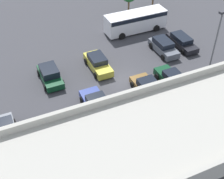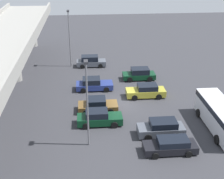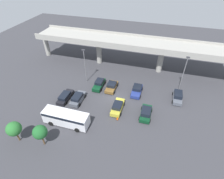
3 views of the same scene
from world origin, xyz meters
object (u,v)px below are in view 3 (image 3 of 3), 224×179
Objects in this scene: shuttle_bus at (66,117)px; lamp_post_mid_lot at (85,64)px; parked_car_5 at (137,90)px; parked_car_7 at (178,97)px; tree_front_far_right at (40,132)px; parked_car_3 at (112,86)px; parked_car_1 at (78,98)px; lamp_post_near_aisle at (184,72)px; tree_front_left at (14,129)px; parked_car_0 at (65,97)px; parked_car_4 at (118,107)px; traffic_cone at (117,118)px; parked_car_6 at (146,113)px; parked_car_2 at (99,84)px.

shuttle_bus is 13.64m from lamp_post_mid_lot.
parked_car_7 is (8.57, 0.16, 0.07)m from parked_car_5.
parked_car_3 is at bearing 69.51° from tree_front_far_right.
parked_car_1 is 12.84m from parked_car_5.
parked_car_1 reaches higher than parked_car_5.
lamp_post_near_aisle reaches higher than tree_front_left.
parked_car_0 is 11.36m from parked_car_4.
parked_car_0 is 23.55m from parked_car_7.
tree_front_far_right is 5.95× the size of traffic_cone.
lamp_post_mid_lot is at bearing 8.28° from parked_car_1.
traffic_cone is (-2.05, -8.80, -0.39)m from parked_car_5.
shuttle_bus is at bearing -173.81° from parked_car_1.
lamp_post_near_aisle is 16.85m from traffic_cone.
parked_car_7 is (22.62, 6.56, 0.11)m from parked_car_0.
shuttle_bus reaches higher than parked_car_5.
traffic_cone is at bearing 40.08° from tree_front_far_right.
parked_car_3 is at bearing -166.76° from lamp_post_near_aisle.
parked_car_3 is at bearing 58.48° from tree_front_left.
parked_car_6 is 6.34× the size of traffic_cone.
parked_car_4 is at bearing 104.27° from traffic_cone.
parked_car_5 is at bearing 55.01° from tree_front_far_right.
parked_car_7 is 27.06m from tree_front_far_right.
parked_car_1 is 0.97× the size of parked_car_5.
parked_car_5 is 1.05× the size of parked_car_6.
lamp_post_mid_lot is (-12.27, 0.88, 4.11)m from parked_car_5.
parked_car_2 is 1.11× the size of tree_front_far_right.
lamp_post_near_aisle is (22.89, 9.58, 4.28)m from parked_car_0.
parked_car_3 is at bearing -87.64° from parked_car_5.
parked_car_3 is 0.99× the size of parked_car_7.
lamp_post_near_aisle reaches higher than parked_car_4.
parked_car_5 is 9.05m from traffic_cone.
parked_car_3 is 5.71m from parked_car_5.
parked_car_1 is at bearing 65.75° from tree_front_left.
lamp_post_near_aisle is at bearing -67.29° from parked_car_0.
parked_car_5 reaches higher than parked_car_3.
parked_car_5 is 24.28m from tree_front_left.
parked_car_0 is at bearing -73.84° from parked_car_7.
parked_car_2 is 1.14× the size of tree_front_left.
parked_car_1 reaches higher than parked_car_3.
lamp_post_near_aisle reaches higher than traffic_cone.
parked_car_7 is (14.27, 0.40, 0.10)m from parked_car_3.
parked_car_0 is 12.25m from traffic_cone.
tree_front_left is 17.13m from traffic_cone.
shuttle_bus is 11.81× the size of traffic_cone.
parked_car_2 is 10.82m from traffic_cone.
tree_front_far_right reaches higher than traffic_cone.
parked_car_1 is 8.56m from parked_car_4.
parked_car_6 is at bearing 54.25° from parked_car_3.
parked_car_2 is at bearing -89.52° from parked_car_3.
parked_car_5 is 1.15× the size of tree_front_left.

